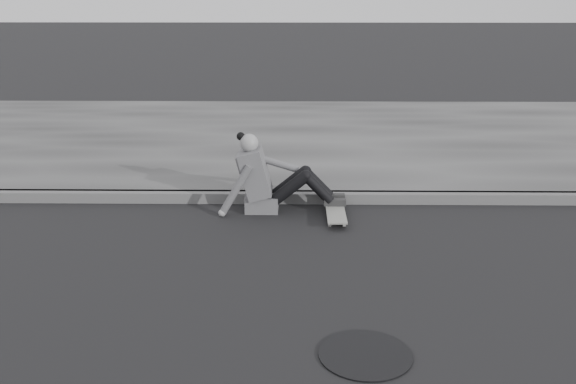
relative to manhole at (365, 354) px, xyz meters
name	(u,v)px	position (x,y,z in m)	size (l,w,h in m)	color
ground	(200,310)	(-1.20, 0.62, -0.01)	(80.00, 80.00, 0.00)	black
curb	(232,197)	(-1.20, 3.20, 0.05)	(24.00, 0.16, 0.12)	#535353
sidewalk	(250,137)	(-1.20, 6.22, 0.05)	(24.00, 6.00, 0.12)	#3D3D3D
manhole	(365,354)	(0.00, 0.00, 0.00)	(0.64, 0.64, 0.01)	black
skateboard	(336,212)	(-0.05, 2.68, 0.07)	(0.20, 0.78, 0.09)	#AAAAA4
seated_woman	(268,179)	(-0.78, 2.92, 0.35)	(1.38, 0.46, 0.88)	#555558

